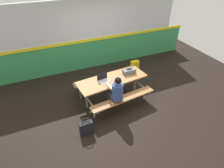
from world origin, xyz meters
TOP-DOWN VIEW (x-y plane):
  - ground_plane at (0.00, 0.00)m, footprint 10.00×10.00m
  - accent_backdrop at (0.00, 2.21)m, footprint 8.00×0.14m
  - picnic_table_main at (-0.21, 0.00)m, footprint 2.16×1.77m
  - student_nearer at (-0.33, -0.58)m, footprint 0.39×0.54m
  - laptop_silver at (-0.48, 0.01)m, footprint 0.34×0.26m
  - toolbox_grey at (0.40, 0.07)m, footprint 0.40×0.18m
  - backpack_dark at (1.25, 1.19)m, footprint 0.30×0.22m
  - tote_bag_bright at (-1.36, -1.03)m, footprint 0.34×0.21m

SIDE VIEW (x-z plane):
  - ground_plane at x=0.00m, z-range -0.02..0.00m
  - tote_bag_bright at x=-1.36m, z-range -0.02..0.41m
  - backpack_dark at x=1.25m, z-range 0.00..0.44m
  - picnic_table_main at x=-0.21m, z-range 0.21..0.95m
  - student_nearer at x=-0.33m, z-range 0.10..1.31m
  - laptop_silver at x=-0.48m, z-range 0.67..0.90m
  - toolbox_grey at x=0.40m, z-range 0.72..0.90m
  - accent_backdrop at x=0.00m, z-range -0.05..2.55m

